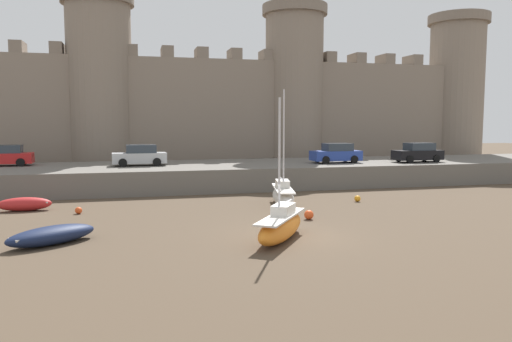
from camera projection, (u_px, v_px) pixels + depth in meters
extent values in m
plane|color=#4C3D2D|center=(291.00, 236.00, 22.55)|extent=(160.00, 160.00, 0.00)
cube|color=#666059|center=(219.00, 175.00, 40.43)|extent=(69.57, 10.00, 1.73)
cube|color=gray|center=(202.00, 117.00, 49.42)|extent=(57.57, 2.80, 11.17)
cylinder|color=gray|center=(100.00, 92.00, 46.86)|extent=(5.90, 5.90, 15.89)
cylinder|color=gray|center=(294.00, 94.00, 51.52)|extent=(5.90, 5.90, 15.89)
cylinder|color=#796B5D|center=(295.00, 10.00, 50.67)|extent=(6.61, 6.61, 1.00)
cylinder|color=gray|center=(456.00, 96.00, 56.18)|extent=(5.90, 5.90, 15.89)
cylinder|color=#796B5D|center=(459.00, 20.00, 55.33)|extent=(6.61, 6.61, 1.00)
cube|color=gray|center=(18.00, 48.00, 44.79)|extent=(1.10, 2.52, 1.10)
cube|color=gray|center=(57.00, 49.00, 45.59)|extent=(1.10, 2.52, 1.10)
cube|color=gray|center=(132.00, 52.00, 47.20)|extent=(1.10, 2.52, 1.10)
cube|color=gray|center=(167.00, 53.00, 48.01)|extent=(1.10, 2.52, 1.10)
cube|color=gray|center=(201.00, 54.00, 48.81)|extent=(1.10, 2.52, 1.10)
cube|color=gray|center=(234.00, 55.00, 49.61)|extent=(1.10, 2.52, 1.10)
cube|color=gray|center=(266.00, 56.00, 50.42)|extent=(1.10, 2.52, 1.10)
cube|color=gray|center=(328.00, 58.00, 52.03)|extent=(1.10, 2.52, 1.10)
cube|color=gray|center=(357.00, 59.00, 52.83)|extent=(1.10, 2.52, 1.10)
cube|color=gray|center=(385.00, 60.00, 53.63)|extent=(1.10, 2.52, 1.10)
cube|color=gray|center=(412.00, 61.00, 54.44)|extent=(1.10, 2.52, 1.10)
ellipsoid|color=silver|center=(283.00, 197.00, 30.65)|extent=(2.26, 5.46, 1.09)
cube|color=silver|center=(283.00, 189.00, 30.60)|extent=(1.95, 4.80, 0.08)
cube|color=silver|center=(282.00, 184.00, 30.97)|extent=(1.07, 1.62, 0.44)
cylinder|color=silver|center=(284.00, 139.00, 30.03)|extent=(0.10, 0.10, 5.98)
cylinder|color=silver|center=(282.00, 180.00, 31.08)|extent=(0.56, 2.36, 0.08)
ellipsoid|color=red|center=(24.00, 204.00, 28.81)|extent=(3.01, 0.95, 0.80)
ellipsoid|color=#F23939|center=(24.00, 203.00, 28.80)|extent=(2.47, 0.74, 0.44)
cube|color=beige|center=(20.00, 203.00, 28.74)|extent=(0.21, 0.79, 0.06)
cube|color=beige|center=(46.00, 202.00, 29.09)|extent=(0.28, 0.51, 0.08)
ellipsoid|color=orange|center=(281.00, 228.00, 21.68)|extent=(3.76, 4.78, 1.10)
cube|color=silver|center=(281.00, 216.00, 21.63)|extent=(3.28, 4.19, 0.08)
cube|color=silver|center=(283.00, 209.00, 21.95)|extent=(1.41, 1.58, 0.44)
cylinder|color=silver|center=(279.00, 158.00, 21.14)|extent=(0.10, 0.10, 5.08)
cylinder|color=silver|center=(284.00, 204.00, 22.04)|extent=(1.33, 1.90, 0.08)
ellipsoid|color=#141E3D|center=(52.00, 235.00, 21.00)|extent=(3.94, 3.31, 0.78)
ellipsoid|color=navy|center=(52.00, 234.00, 20.99)|extent=(3.20, 2.67, 0.43)
cube|color=beige|center=(58.00, 232.00, 21.21)|extent=(0.83, 1.07, 0.06)
cube|color=beige|center=(15.00, 240.00, 19.87)|extent=(0.66, 0.78, 0.08)
sphere|color=#E04C1E|center=(79.00, 210.00, 27.92)|extent=(0.39, 0.39, 0.39)
sphere|color=orange|center=(357.00, 199.00, 32.15)|extent=(0.40, 0.40, 0.40)
sphere|color=#E04C1E|center=(309.00, 215.00, 26.34)|extent=(0.50, 0.50, 0.50)
cube|color=black|center=(417.00, 155.00, 42.18)|extent=(4.16, 1.85, 0.80)
cube|color=#2D3842|center=(419.00, 147.00, 42.15)|extent=(2.31, 1.58, 0.64)
cylinder|color=black|center=(410.00, 159.00, 41.04)|extent=(0.65, 0.20, 0.64)
cylinder|color=black|center=(399.00, 158.00, 42.67)|extent=(0.65, 0.20, 0.64)
cylinder|color=black|center=(436.00, 159.00, 41.75)|extent=(0.65, 0.20, 0.64)
cylinder|color=black|center=(424.00, 157.00, 43.37)|extent=(0.65, 0.20, 0.64)
cube|color=#B2B5B7|center=(139.00, 158.00, 38.74)|extent=(4.16, 1.85, 0.80)
cube|color=#2D3842|center=(141.00, 149.00, 38.71)|extent=(2.31, 1.58, 0.64)
cylinder|color=black|center=(123.00, 163.00, 37.60)|extent=(0.65, 0.20, 0.64)
cylinder|color=black|center=(122.00, 161.00, 39.23)|extent=(0.65, 0.20, 0.64)
cylinder|color=black|center=(157.00, 162.00, 38.31)|extent=(0.65, 0.20, 0.64)
cylinder|color=black|center=(155.00, 160.00, 39.93)|extent=(0.65, 0.20, 0.64)
cube|color=red|center=(4.00, 158.00, 38.41)|extent=(4.16, 1.85, 0.80)
cube|color=#2D3842|center=(6.00, 149.00, 38.38)|extent=(2.31, 1.58, 0.64)
cylinder|color=black|center=(20.00, 162.00, 37.98)|extent=(0.65, 0.20, 0.64)
cylinder|color=black|center=(24.00, 161.00, 39.60)|extent=(0.65, 0.20, 0.64)
cube|color=#263F99|center=(336.00, 156.00, 41.40)|extent=(4.16, 1.85, 0.80)
cube|color=#2D3842|center=(338.00, 147.00, 41.37)|extent=(2.31, 1.58, 0.64)
cylinder|color=black|center=(326.00, 160.00, 40.27)|extent=(0.65, 0.20, 0.64)
cylinder|color=black|center=(318.00, 159.00, 41.89)|extent=(0.65, 0.20, 0.64)
cylinder|color=black|center=(354.00, 159.00, 40.97)|extent=(0.65, 0.20, 0.64)
cylinder|color=black|center=(345.00, 158.00, 42.59)|extent=(0.65, 0.20, 0.64)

